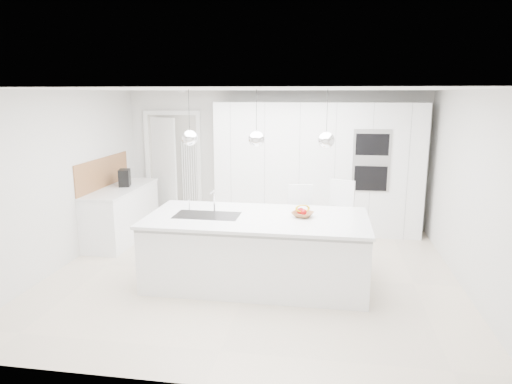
% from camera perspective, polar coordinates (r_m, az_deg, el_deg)
% --- Properties ---
extents(floor, '(5.50, 5.50, 0.00)m').
position_cam_1_polar(floor, '(6.42, -0.42, -10.21)').
color(floor, beige).
rests_on(floor, ground).
extents(wall_back, '(5.50, 0.00, 5.50)m').
position_cam_1_polar(wall_back, '(8.49, 2.31, 4.11)').
color(wall_back, silver).
rests_on(wall_back, ground).
extents(wall_left, '(0.00, 5.00, 5.00)m').
position_cam_1_polar(wall_left, '(7.04, -23.13, 1.42)').
color(wall_left, silver).
rests_on(wall_left, ground).
extents(ceiling, '(5.50, 5.50, 0.00)m').
position_cam_1_polar(ceiling, '(5.93, -0.46, 12.71)').
color(ceiling, white).
rests_on(ceiling, wall_back).
extents(tall_cabinets, '(3.60, 0.60, 2.30)m').
position_cam_1_polar(tall_cabinets, '(8.16, 7.66, 2.96)').
color(tall_cabinets, white).
rests_on(tall_cabinets, floor).
extents(oven_stack, '(0.62, 0.04, 1.05)m').
position_cam_1_polar(oven_stack, '(7.85, 14.23, 3.81)').
color(oven_stack, '#A5A5A8').
rests_on(oven_stack, tall_cabinets).
extents(doorway_frame, '(1.11, 0.08, 2.13)m').
position_cam_1_polar(doorway_frame, '(8.93, -10.26, 2.87)').
color(doorway_frame, white).
rests_on(doorway_frame, floor).
extents(hallway_door, '(0.76, 0.38, 2.00)m').
position_cam_1_polar(hallway_door, '(8.97, -11.87, 2.72)').
color(hallway_door, white).
rests_on(hallway_door, floor).
extents(radiator, '(0.32, 0.04, 1.40)m').
position_cam_1_polar(radiator, '(8.85, -8.28, 1.71)').
color(radiator, white).
rests_on(radiator, floor).
extents(left_base_cabinets, '(0.60, 1.80, 0.86)m').
position_cam_1_polar(left_base_cabinets, '(8.09, -16.38, -2.72)').
color(left_base_cabinets, white).
rests_on(left_base_cabinets, floor).
extents(left_worktop, '(0.62, 1.82, 0.04)m').
position_cam_1_polar(left_worktop, '(7.99, -16.58, 0.40)').
color(left_worktop, white).
rests_on(left_worktop, left_base_cabinets).
extents(oak_backsplash, '(0.02, 1.80, 0.50)m').
position_cam_1_polar(oak_backsplash, '(8.07, -18.54, 2.33)').
color(oak_backsplash, '#9D673B').
rests_on(oak_backsplash, wall_left).
extents(island_base, '(2.80, 1.20, 0.86)m').
position_cam_1_polar(island_base, '(5.97, 0.05, -7.54)').
color(island_base, white).
rests_on(island_base, floor).
extents(island_worktop, '(2.84, 1.40, 0.04)m').
position_cam_1_polar(island_worktop, '(5.88, 0.13, -3.25)').
color(island_worktop, white).
rests_on(island_worktop, island_base).
extents(island_sink, '(0.84, 0.44, 0.18)m').
position_cam_1_polar(island_sink, '(5.98, -6.12, -3.66)').
color(island_sink, '#3F3F42').
rests_on(island_sink, island_worktop).
extents(island_tap, '(0.02, 0.02, 0.30)m').
position_cam_1_polar(island_tap, '(6.10, -5.23, -1.09)').
color(island_tap, white).
rests_on(island_tap, island_worktop).
extents(pendant_left, '(0.20, 0.20, 0.20)m').
position_cam_1_polar(pendant_left, '(5.84, -8.27, 6.69)').
color(pendant_left, white).
rests_on(pendant_left, ceiling).
extents(pendant_mid, '(0.20, 0.20, 0.20)m').
position_cam_1_polar(pendant_mid, '(5.65, 0.06, 6.63)').
color(pendant_mid, white).
rests_on(pendant_mid, ceiling).
extents(pendant_right, '(0.20, 0.20, 0.20)m').
position_cam_1_polar(pendant_right, '(5.58, 8.77, 6.42)').
color(pendant_right, white).
rests_on(pendant_right, ceiling).
extents(fruit_bowl, '(0.35, 0.35, 0.07)m').
position_cam_1_polar(fruit_bowl, '(5.88, 5.84, -2.80)').
color(fruit_bowl, '#9D673B').
rests_on(fruit_bowl, island_worktop).
extents(espresso_machine, '(0.24, 0.31, 0.29)m').
position_cam_1_polar(espresso_machine, '(8.08, -16.11, 1.73)').
color(espresso_machine, black).
rests_on(espresso_machine, left_worktop).
extents(bar_stool_left, '(0.48, 0.59, 1.14)m').
position_cam_1_polar(bar_stool_left, '(6.65, 5.40, -4.22)').
color(bar_stool_left, white).
rests_on(bar_stool_left, floor).
extents(bar_stool_right, '(0.57, 0.65, 1.19)m').
position_cam_1_polar(bar_stool_right, '(6.82, 10.62, -3.76)').
color(bar_stool_right, white).
rests_on(bar_stool_right, floor).
extents(apple_a, '(0.08, 0.08, 0.08)m').
position_cam_1_polar(apple_a, '(5.89, 5.62, -2.37)').
color(apple_a, '#B60D11').
rests_on(apple_a, fruit_bowl).
extents(apple_b, '(0.08, 0.08, 0.08)m').
position_cam_1_polar(apple_b, '(5.85, 5.98, -2.51)').
color(apple_b, '#B60D11').
rests_on(apple_b, fruit_bowl).
extents(apple_c, '(0.07, 0.07, 0.07)m').
position_cam_1_polar(apple_c, '(5.90, 5.47, -2.38)').
color(apple_c, '#B60D11').
rests_on(apple_c, fruit_bowl).
extents(banana_bunch, '(0.22, 0.16, 0.20)m').
position_cam_1_polar(banana_bunch, '(5.86, 5.84, -2.07)').
color(banana_bunch, gold).
rests_on(banana_bunch, fruit_bowl).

